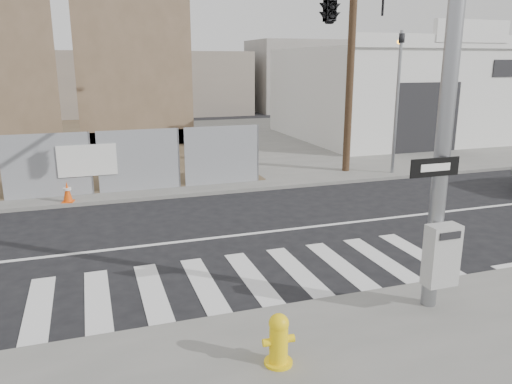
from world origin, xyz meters
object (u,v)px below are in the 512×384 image
object	(u,v)px
auto_shop	(402,93)
fire_hydrant	(279,339)
traffic_cone_d	(67,192)
signal_pole	(361,34)

from	to	relation	value
auto_shop	fire_hydrant	world-z (taller)	auto_shop
auto_shop	traffic_cone_d	xyz separation A→B (m)	(-17.64, -8.75, -2.11)
signal_pole	traffic_cone_d	size ratio (longest dim) A/B	11.12
auto_shop	traffic_cone_d	bearing A→B (deg)	-153.63
traffic_cone_d	fire_hydrant	bearing A→B (deg)	-73.01
auto_shop	traffic_cone_d	distance (m)	19.80
fire_hydrant	traffic_cone_d	xyz separation A→B (m)	(-3.01, 9.84, -0.07)
signal_pole	traffic_cone_d	xyz separation A→B (m)	(-6.14, 6.27, -4.35)
signal_pole	auto_shop	distance (m)	19.04
fire_hydrant	traffic_cone_d	bearing A→B (deg)	112.53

